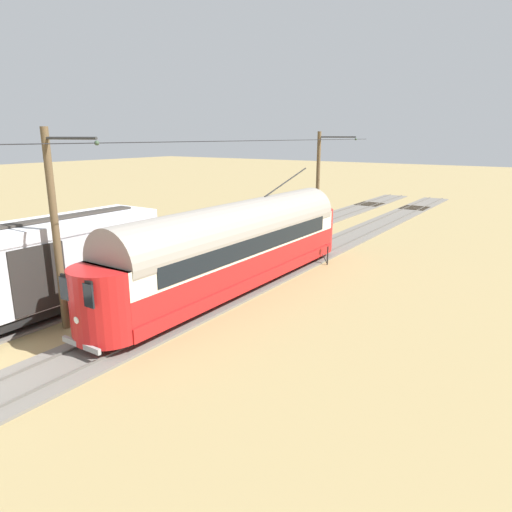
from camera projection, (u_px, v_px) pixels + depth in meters
ground_plane at (205, 279)px, 24.35m from camera, size 220.00×220.00×0.00m
track_streetcar_siding at (246, 284)px, 23.28m from camera, size 2.80×80.00×0.18m
track_adjacent_siding at (176, 269)px, 25.90m from camera, size 2.80×80.00×0.18m
vintage_streetcar at (238, 244)px, 22.17m from camera, size 2.65×18.11×5.37m
boxcar_adjacent at (18, 270)px, 18.25m from camera, size 2.96×12.55×3.85m
catenary_pole_foreground at (319, 182)px, 34.58m from camera, size 3.07×0.28×7.67m
catenary_pole_mid_near at (57, 228)px, 17.10m from camera, size 3.07×0.28×7.67m
overhead_wire_run at (116, 143)px, 15.49m from camera, size 2.86×47.59×0.18m
switch_stand at (327, 253)px, 26.82m from camera, size 0.50×0.30×1.24m
spare_tie_stack at (153, 249)px, 29.60m from camera, size 2.40×2.40×0.54m
track_end_bumper at (286, 228)px, 35.64m from camera, size 1.80×0.60×0.80m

